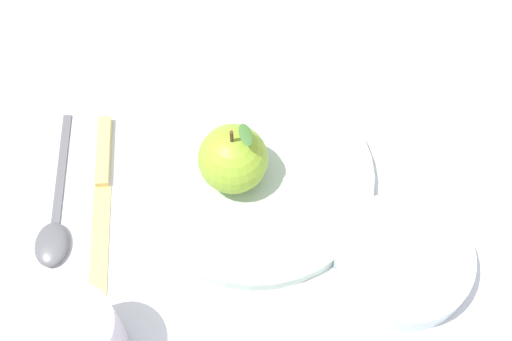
{
  "coord_description": "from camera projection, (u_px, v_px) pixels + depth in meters",
  "views": [
    {
      "loc": [
        0.04,
        -0.35,
        0.65
      ],
      "look_at": [
        0.02,
        -0.01,
        0.02
      ],
      "focal_mm": 49.07,
      "sensor_mm": 36.0,
      "label": 1
    }
  ],
  "objects": [
    {
      "name": "ground_plane",
      "position": [
        235.0,
        175.0,
        0.74
      ],
      "size": [
        2.4,
        2.4,
        0.0
      ],
      "primitive_type": "plane",
      "color": "silver"
    },
    {
      "name": "dinner_plate",
      "position": [
        256.0,
        175.0,
        0.73
      ],
      "size": [
        0.25,
        0.25,
        0.02
      ],
      "color": "#B2C6B2",
      "rests_on": "ground_plane"
    },
    {
      "name": "apple",
      "position": [
        236.0,
        159.0,
        0.69
      ],
      "size": [
        0.07,
        0.07,
        0.09
      ],
      "color": "#8CB22D",
      "rests_on": "dinner_plate"
    },
    {
      "name": "side_bowl",
      "position": [
        404.0,
        259.0,
        0.68
      ],
      "size": [
        0.13,
        0.13,
        0.03
      ],
      "color": "silver",
      "rests_on": "ground_plane"
    },
    {
      "name": "cup",
      "position": [
        79.0,
        337.0,
        0.61
      ],
      "size": [
        0.08,
        0.08,
        0.08
      ],
      "color": "silver",
      "rests_on": "ground_plane"
    },
    {
      "name": "knife",
      "position": [
        102.0,
        188.0,
        0.73
      ],
      "size": [
        0.04,
        0.21,
        0.01
      ],
      "color": "#D8B766",
      "rests_on": "ground_plane"
    },
    {
      "name": "spoon",
      "position": [
        54.0,
        225.0,
        0.71
      ],
      "size": [
        0.04,
        0.18,
        0.01
      ],
      "color": "#59595E",
      "rests_on": "ground_plane"
    }
  ]
}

